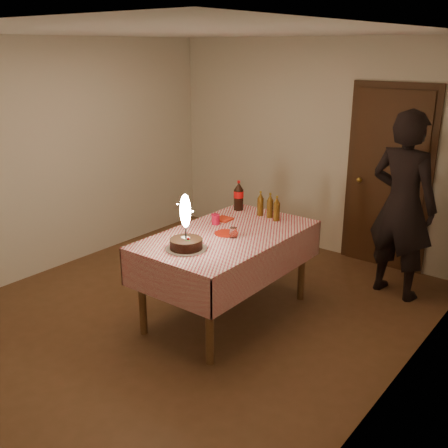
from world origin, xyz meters
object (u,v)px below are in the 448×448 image
at_px(amber_bottle_left, 260,204).
at_px(amber_bottle_right, 277,209).
at_px(red_cup, 216,219).
at_px(cola_bottle, 239,196).
at_px(photographer, 402,206).
at_px(dining_table, 227,245).
at_px(amber_bottle_mid, 270,206).
at_px(birthday_cake, 186,236).
at_px(clear_cup, 233,233).
at_px(red_plate, 226,233).

bearing_deg(amber_bottle_left, amber_bottle_right, -11.27).
xyz_separation_m(red_cup, amber_bottle_right, (0.41, 0.46, 0.07)).
relative_size(cola_bottle, photographer, 0.16).
bearing_deg(dining_table, amber_bottle_mid, 86.22).
bearing_deg(photographer, red_cup, -135.60).
bearing_deg(birthday_cake, clear_cup, 73.09).
distance_m(red_cup, amber_bottle_mid, 0.59).
xyz_separation_m(red_cup, amber_bottle_mid, (0.30, 0.51, 0.07)).
xyz_separation_m(dining_table, red_plate, (-0.00, -0.01, 0.12)).
height_order(birthday_cake, photographer, photographer).
distance_m(amber_bottle_right, photographer, 1.28).
xyz_separation_m(birthday_cake, amber_bottle_right, (0.20, 1.12, 0.00)).
xyz_separation_m(amber_bottle_mid, photographer, (1.05, 0.82, 0.01)).
xyz_separation_m(birthday_cake, amber_bottle_mid, (0.09, 1.17, 0.00)).
bearing_deg(red_cup, birthday_cake, -72.34).
distance_m(amber_bottle_left, amber_bottle_mid, 0.11).
xyz_separation_m(red_cup, clear_cup, (0.36, -0.19, -0.01)).
relative_size(dining_table, amber_bottle_left, 6.75).
relative_size(cola_bottle, amber_bottle_mid, 1.25).
xyz_separation_m(birthday_cake, red_cup, (-0.21, 0.67, -0.07)).
distance_m(red_plate, cola_bottle, 0.77).
xyz_separation_m(birthday_cake, amber_bottle_left, (-0.03, 1.17, 0.00)).
height_order(birthday_cake, amber_bottle_right, birthday_cake).
bearing_deg(cola_bottle, dining_table, -61.51).
relative_size(dining_table, amber_bottle_right, 6.75).
distance_m(red_cup, cola_bottle, 0.54).
height_order(cola_bottle, amber_bottle_mid, cola_bottle).
xyz_separation_m(dining_table, amber_bottle_left, (-0.07, 0.65, 0.23)).
xyz_separation_m(red_plate, red_cup, (-0.25, 0.15, 0.05)).
bearing_deg(dining_table, photographer, 53.22).
bearing_deg(birthday_cake, dining_table, 85.38).
height_order(red_cup, amber_bottle_left, amber_bottle_left).
bearing_deg(amber_bottle_mid, clear_cup, -85.06).
bearing_deg(red_plate, cola_bottle, 117.86).
distance_m(red_cup, clear_cup, 0.40).
relative_size(birthday_cake, amber_bottle_right, 1.90).
bearing_deg(red_plate, clear_cup, -18.54).
bearing_deg(amber_bottle_left, red_cup, -109.93).
xyz_separation_m(cola_bottle, amber_bottle_mid, (0.40, -0.01, -0.03)).
relative_size(red_plate, cola_bottle, 0.69).
distance_m(amber_bottle_right, amber_bottle_mid, 0.12).
height_order(amber_bottle_left, amber_bottle_mid, same).
relative_size(amber_bottle_left, amber_bottle_mid, 1.00).
bearing_deg(amber_bottle_left, red_plate, -84.14).
xyz_separation_m(cola_bottle, photographer, (1.46, 0.80, -0.03)).
xyz_separation_m(dining_table, birthday_cake, (-0.04, -0.52, 0.23)).
bearing_deg(red_cup, amber_bottle_left, 70.07).
relative_size(cola_bottle, amber_bottle_left, 1.25).
height_order(birthday_cake, red_plate, birthday_cake).
height_order(red_cup, cola_bottle, cola_bottle).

